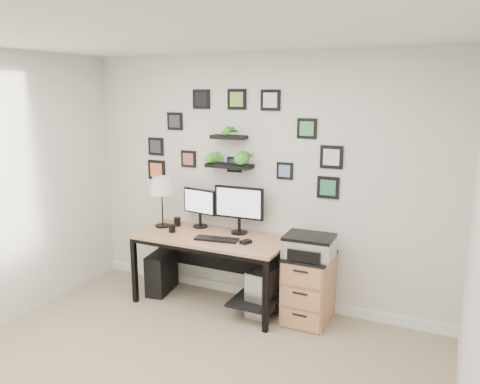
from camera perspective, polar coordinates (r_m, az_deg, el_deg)
The scene contains 14 objects.
room at distance 5.23m, azimuth 2.16°, elevation -12.22°, with size 4.00×4.00×4.00m.
desk at distance 4.90m, azimuth -3.11°, elevation -6.72°, with size 1.60×0.70×0.75m.
monitor_left at distance 5.10m, azimuth -4.95°, elevation -1.59°, with size 0.42×0.19×0.43m.
monitor_right at distance 4.85m, azimuth -0.13°, elevation -1.70°, with size 0.54×0.18×0.50m.
keyboard at distance 4.71m, azimuth -2.88°, elevation -5.76°, with size 0.44×0.14×0.02m, color black.
mouse at distance 4.60m, azimuth 0.72°, elevation -6.10°, with size 0.07×0.11×0.03m, color black.
table_lamp at distance 5.14m, azimuth -9.55°, elevation 0.63°, with size 0.27×0.27×0.56m.
mug at distance 5.01m, azimuth -8.28°, elevation -4.42°, with size 0.07×0.07×0.08m, color black.
pen_cup at distance 5.23m, azimuth -7.66°, elevation -3.60°, with size 0.08×0.08×0.10m, color black.
pc_tower_black at distance 5.39m, azimuth -9.53°, elevation -9.60°, with size 0.20×0.45×0.45m, color black.
pc_tower_grey at distance 4.85m, azimuth 3.09°, elevation -11.86°, with size 0.27×0.50×0.48m.
file_cabinet at distance 4.69m, azimuth 8.34°, elevation -11.51°, with size 0.43×0.53×0.67m.
printer at distance 4.50m, azimuth 8.42°, elevation -6.54°, with size 0.47×0.39×0.21m.
wall_decor at distance 4.87m, azimuth -0.95°, elevation 5.66°, with size 2.26×0.18×1.05m.
Camera 1 is at (1.87, -2.40, 2.20)m, focal length 35.00 mm.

